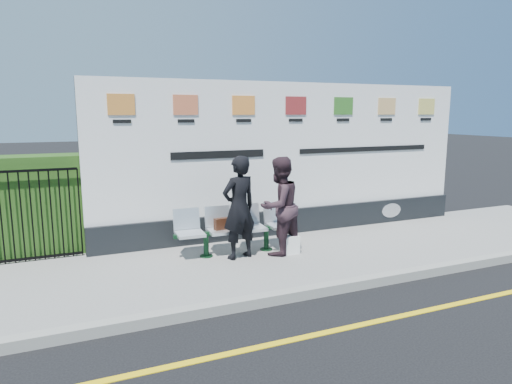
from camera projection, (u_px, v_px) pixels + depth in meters
ground at (400, 317)px, 5.74m from camera, size 80.00×80.00×0.00m
pavement at (303, 256)px, 7.99m from camera, size 14.00×3.00×0.12m
kerb at (353, 284)px, 6.63m from camera, size 14.00×0.18×0.14m
yellow_line at (400, 316)px, 5.73m from camera, size 14.00×0.10×0.01m
billboard at (293, 169)px, 9.17m from camera, size 8.00×0.30×3.00m
hedge at (13, 207)px, 7.68m from camera, size 2.35×0.70×1.70m
railing at (11, 217)px, 7.28m from camera, size 2.05×0.06×1.54m
bench at (237, 241)px, 7.91m from camera, size 2.12×0.64×0.45m
woman_left at (239, 208)px, 7.54m from camera, size 0.71×0.56×1.73m
woman_right at (279, 206)px, 7.77m from camera, size 1.00×0.90×1.69m
handbag_brown at (221, 224)px, 7.75m from camera, size 0.26×0.14×0.20m
carrier_bag_white at (290, 245)px, 7.89m from camera, size 0.31×0.19×0.31m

